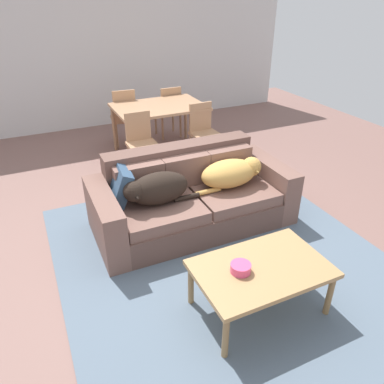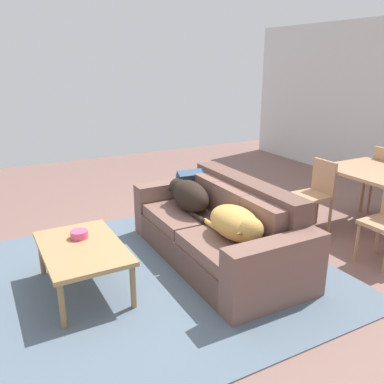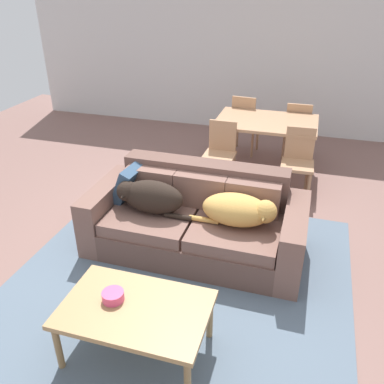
{
  "view_description": "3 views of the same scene",
  "coord_description": "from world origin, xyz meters",
  "px_view_note": "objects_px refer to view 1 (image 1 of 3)",
  "views": [
    {
      "loc": [
        -1.26,
        -3.14,
        2.41
      ],
      "look_at": [
        0.17,
        -0.08,
        0.52
      ],
      "focal_mm": 34.93,
      "sensor_mm": 36.0,
      "label": 1
    },
    {
      "loc": [
        3.55,
        -2.0,
        2.03
      ],
      "look_at": [
        0.05,
        -0.1,
        0.72
      ],
      "focal_mm": 37.64,
      "sensor_mm": 36.0,
      "label": 2
    },
    {
      "loc": [
        1.22,
        -3.26,
        2.55
      ],
      "look_at": [
        0.24,
        0.04,
        0.7
      ],
      "focal_mm": 37.99,
      "sensor_mm": 36.0,
      "label": 3
    }
  ],
  "objects_px": {
    "dining_table": "(159,110)",
    "dining_chair_far_left": "(124,115)",
    "couch": "(191,198)",
    "dining_chair_near_right": "(204,130)",
    "bowl_on_coffee_table": "(241,268)",
    "dog_on_left_cushion": "(156,189)",
    "throw_pillow_by_left_arm": "(120,186)",
    "dog_on_right_cushion": "(232,173)",
    "coffee_table": "(261,271)",
    "dining_chair_far_right": "(169,109)",
    "dining_chair_near_left": "(141,141)"
  },
  "relations": [
    {
      "from": "dining_chair_near_right",
      "to": "dining_chair_far_left",
      "type": "xyz_separation_m",
      "value": [
        -0.89,
        1.16,
        0.02
      ]
    },
    {
      "from": "dog_on_left_cushion",
      "to": "dining_chair_near_left",
      "type": "relative_size",
      "value": 0.9
    },
    {
      "from": "dog_on_right_cushion",
      "to": "dining_chair_near_left",
      "type": "xyz_separation_m",
      "value": [
        -0.54,
        1.55,
        -0.08
      ]
    },
    {
      "from": "dining_table",
      "to": "dining_chair_far_left",
      "type": "relative_size",
      "value": 1.45
    },
    {
      "from": "dining_chair_near_left",
      "to": "dining_chair_near_right",
      "type": "distance_m",
      "value": 0.99
    },
    {
      "from": "dog_on_left_cushion",
      "to": "throw_pillow_by_left_arm",
      "type": "xyz_separation_m",
      "value": [
        -0.32,
        0.21,
        0.0
      ]
    },
    {
      "from": "couch",
      "to": "dining_chair_near_left",
      "type": "height_order",
      "value": "dining_chair_near_left"
    },
    {
      "from": "dog_on_right_cushion",
      "to": "dining_table",
      "type": "bearing_deg",
      "value": 91.5
    },
    {
      "from": "dining_table",
      "to": "dining_chair_far_left",
      "type": "bearing_deg",
      "value": 123.81
    },
    {
      "from": "dog_on_left_cushion",
      "to": "dining_chair_far_right",
      "type": "xyz_separation_m",
      "value": [
        1.27,
        2.8,
        -0.1
      ]
    },
    {
      "from": "dog_on_right_cushion",
      "to": "bowl_on_coffee_table",
      "type": "bearing_deg",
      "value": -117.07
    },
    {
      "from": "throw_pillow_by_left_arm",
      "to": "dining_chair_far_left",
      "type": "xyz_separation_m",
      "value": [
        0.78,
        2.57,
        -0.09
      ]
    },
    {
      "from": "couch",
      "to": "dog_on_left_cushion",
      "type": "bearing_deg",
      "value": -162.33
    },
    {
      "from": "dog_on_left_cushion",
      "to": "dining_chair_far_left",
      "type": "relative_size",
      "value": 0.84
    },
    {
      "from": "dining_table",
      "to": "dining_chair_far_right",
      "type": "xyz_separation_m",
      "value": [
        0.41,
        0.62,
        -0.21
      ]
    },
    {
      "from": "couch",
      "to": "dining_chair_near_right",
      "type": "height_order",
      "value": "dining_chair_near_right"
    },
    {
      "from": "dog_on_right_cushion",
      "to": "dining_chair_near_left",
      "type": "relative_size",
      "value": 0.94
    },
    {
      "from": "dog_on_right_cushion",
      "to": "bowl_on_coffee_table",
      "type": "relative_size",
      "value": 5.1
    },
    {
      "from": "couch",
      "to": "bowl_on_coffee_table",
      "type": "xyz_separation_m",
      "value": [
        -0.23,
        -1.42,
        0.17
      ]
    },
    {
      "from": "throw_pillow_by_left_arm",
      "to": "dining_table",
      "type": "distance_m",
      "value": 2.3
    },
    {
      "from": "bowl_on_coffee_table",
      "to": "throw_pillow_by_left_arm",
      "type": "bearing_deg",
      "value": 109.94
    },
    {
      "from": "coffee_table",
      "to": "bowl_on_coffee_table",
      "type": "height_order",
      "value": "bowl_on_coffee_table"
    },
    {
      "from": "dining_chair_far_left",
      "to": "throw_pillow_by_left_arm",
      "type": "bearing_deg",
      "value": 78.55
    },
    {
      "from": "dining_table",
      "to": "dining_chair_far_left",
      "type": "xyz_separation_m",
      "value": [
        -0.4,
        0.6,
        -0.2
      ]
    },
    {
      "from": "couch",
      "to": "dog_on_right_cushion",
      "type": "xyz_separation_m",
      "value": [
        0.45,
        -0.11,
        0.27
      ]
    },
    {
      "from": "bowl_on_coffee_table",
      "to": "dog_on_left_cushion",
      "type": "bearing_deg",
      "value": 99.88
    },
    {
      "from": "dining_chair_near_left",
      "to": "dining_chair_near_right",
      "type": "relative_size",
      "value": 1.0
    },
    {
      "from": "dog_on_right_cushion",
      "to": "coffee_table",
      "type": "height_order",
      "value": "dog_on_right_cushion"
    },
    {
      "from": "throw_pillow_by_left_arm",
      "to": "coffee_table",
      "type": "height_order",
      "value": "throw_pillow_by_left_arm"
    },
    {
      "from": "couch",
      "to": "dog_on_right_cushion",
      "type": "bearing_deg",
      "value": -13.61
    },
    {
      "from": "dining_chair_near_right",
      "to": "dining_chair_far_right",
      "type": "distance_m",
      "value": 1.18
    },
    {
      "from": "dog_on_left_cushion",
      "to": "dining_chair_near_left",
      "type": "height_order",
      "value": "dining_chair_near_left"
    },
    {
      "from": "dining_chair_far_right",
      "to": "dining_table",
      "type": "bearing_deg",
      "value": 56.39
    },
    {
      "from": "coffee_table",
      "to": "dining_table",
      "type": "relative_size",
      "value": 0.78
    },
    {
      "from": "throw_pillow_by_left_arm",
      "to": "bowl_on_coffee_table",
      "type": "height_order",
      "value": "throw_pillow_by_left_arm"
    },
    {
      "from": "couch",
      "to": "coffee_table",
      "type": "distance_m",
      "value": 1.45
    },
    {
      "from": "dog_on_left_cushion",
      "to": "dining_table",
      "type": "xyz_separation_m",
      "value": [
        0.86,
        2.18,
        0.11
      ]
    },
    {
      "from": "throw_pillow_by_left_arm",
      "to": "coffee_table",
      "type": "bearing_deg",
      "value": -64.5
    },
    {
      "from": "dog_on_left_cushion",
      "to": "bowl_on_coffee_table",
      "type": "relative_size",
      "value": 4.88
    },
    {
      "from": "couch",
      "to": "dining_chair_far_left",
      "type": "distance_m",
      "value": 2.64
    },
    {
      "from": "dining_chair_far_left",
      "to": "coffee_table",
      "type": "bearing_deg",
      "value": 94.61
    },
    {
      "from": "dining_chair_near_left",
      "to": "dining_chair_far_right",
      "type": "height_order",
      "value": "dining_chair_far_right"
    },
    {
      "from": "dining_chair_far_right",
      "to": "bowl_on_coffee_table",
      "type": "bearing_deg",
      "value": 75.18
    },
    {
      "from": "dog_on_left_cushion",
      "to": "coffee_table",
      "type": "bearing_deg",
      "value": -72.29
    },
    {
      "from": "couch",
      "to": "dining_chair_far_right",
      "type": "distance_m",
      "value": 2.79
    },
    {
      "from": "throw_pillow_by_left_arm",
      "to": "dining_chair_far_left",
      "type": "bearing_deg",
      "value": 73.09
    },
    {
      "from": "coffee_table",
      "to": "dog_on_left_cushion",
      "type": "bearing_deg",
      "value": 107.23
    },
    {
      "from": "dining_chair_near_right",
      "to": "couch",
      "type": "bearing_deg",
      "value": -122.98
    },
    {
      "from": "throw_pillow_by_left_arm",
      "to": "dining_chair_far_right",
      "type": "relative_size",
      "value": 0.43
    },
    {
      "from": "dog_on_left_cushion",
      "to": "dining_chair_far_right",
      "type": "bearing_deg",
      "value": 66.06
    }
  ]
}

